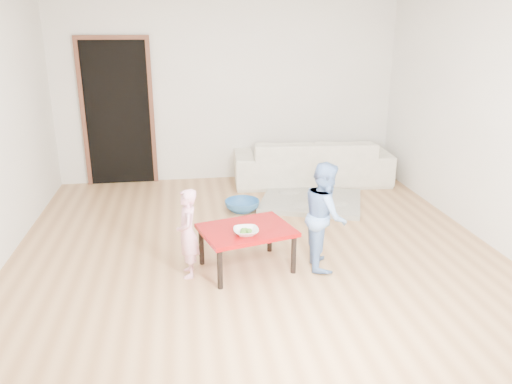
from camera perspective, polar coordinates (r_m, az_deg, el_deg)
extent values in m
cube|color=#A27245|center=(5.42, -0.32, -5.86)|extent=(5.00, 5.00, 0.01)
cube|color=white|center=(7.48, -3.17, 11.30)|extent=(5.00, 0.02, 2.60)
cube|color=white|center=(5.92, 24.58, 7.75)|extent=(0.02, 5.00, 2.60)
imported|color=white|center=(7.44, 6.38, 3.57)|extent=(2.33, 1.05, 0.66)
cube|color=orange|center=(7.18, 3.47, 4.40)|extent=(0.43, 0.39, 0.11)
imported|color=white|center=(4.57, -1.15, -4.54)|extent=(0.23, 0.23, 0.06)
imported|color=pink|center=(4.64, -7.82, -4.71)|extent=(0.21, 0.31, 0.85)
imported|color=#5D8CD8|center=(4.80, 7.89, -2.65)|extent=(0.46, 0.55, 1.04)
imported|color=#2A629F|center=(6.32, -1.59, -1.57)|extent=(0.44, 0.44, 0.14)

